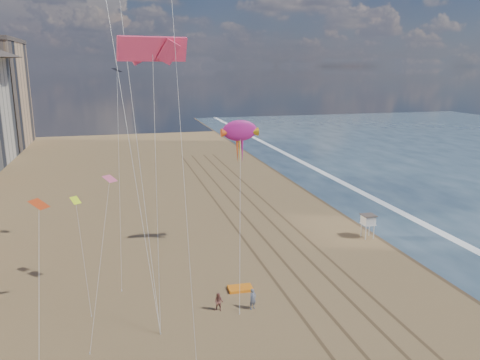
% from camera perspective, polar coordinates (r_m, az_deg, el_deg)
% --- Properties ---
extents(wet_sand, '(260.00, 260.00, 0.00)m').
position_cam_1_polar(wet_sand, '(68.86, 15.71, -3.88)').
color(wet_sand, '#42301E').
rests_on(wet_sand, ground).
extents(foam, '(260.00, 260.00, 0.00)m').
position_cam_1_polar(foam, '(71.03, 18.65, -3.56)').
color(foam, white).
rests_on(foam, ground).
extents(tracks, '(7.68, 120.00, 0.01)m').
position_cam_1_polar(tracks, '(53.54, 5.65, -8.51)').
color(tracks, brown).
rests_on(tracks, ground).
extents(lifeguard_stand, '(1.61, 1.61, 2.90)m').
position_cam_1_polar(lifeguard_stand, '(58.33, 15.36, -4.73)').
color(lifeguard_stand, silver).
rests_on(lifeguard_stand, ground).
extents(grounded_kite, '(2.29, 1.51, 0.25)m').
position_cam_1_polar(grounded_kite, '(44.51, 0.03, -13.08)').
color(grounded_kite, orange).
rests_on(grounded_kite, ground).
extents(show_kite, '(4.13, 7.57, 19.30)m').
position_cam_1_polar(show_kite, '(50.42, -0.03, 5.99)').
color(show_kite, '#B61C7F').
rests_on(show_kite, ground).
extents(kite_flyer_a, '(0.80, 0.68, 1.84)m').
position_cam_1_polar(kite_flyer_a, '(41.04, 1.57, -14.30)').
color(kite_flyer_a, slate).
rests_on(kite_flyer_a, ground).
extents(kite_flyer_b, '(0.98, 0.90, 1.62)m').
position_cam_1_polar(kite_flyer_b, '(40.82, -2.60, -14.64)').
color(kite_flyer_b, '#905449').
rests_on(kite_flyer_b, ground).
extents(small_kites, '(10.70, 21.95, 19.25)m').
position_cam_1_polar(small_kites, '(38.61, -15.34, 8.77)').
color(small_kites, '#2538C7').
rests_on(small_kites, ground).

